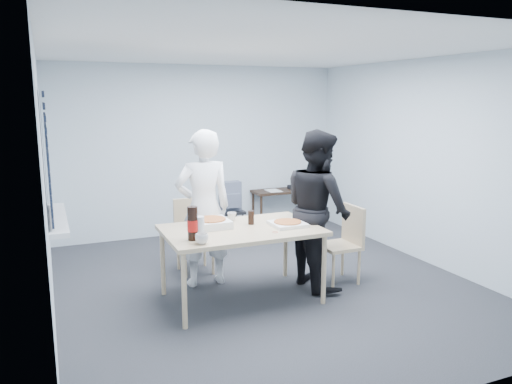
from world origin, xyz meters
name	(u,v)px	position (x,y,z in m)	size (l,w,h in m)	color
room	(49,165)	(-2.20, 0.40, 1.44)	(5.00, 5.00, 5.00)	#2A2A2E
dining_table	(241,234)	(-0.41, -0.29, 0.72)	(1.59, 1.01, 0.77)	#D6B38E
chair_far	(193,230)	(-0.62, 0.80, 0.51)	(0.42, 0.42, 0.89)	#D6B38E
chair_right	(345,238)	(0.89, -0.26, 0.51)	(0.42, 0.42, 0.89)	#D6B38E
person_white	(204,208)	(-0.63, 0.30, 0.89)	(0.65, 0.42, 1.77)	white
person_black	(318,209)	(0.54, -0.22, 0.89)	(0.86, 0.47, 1.77)	black
side_table	(281,195)	(1.29, 2.28, 0.54)	(0.93, 0.42, 0.62)	#352418
stool	(230,218)	(0.19, 1.70, 0.39)	(0.36, 0.36, 0.50)	black
backpack	(230,197)	(0.19, 1.68, 0.70)	(0.30, 0.22, 0.42)	#575B66
pizza_box_a	(211,223)	(-0.68, -0.12, 0.82)	(0.37, 0.37, 0.09)	white
pizza_box_b	(288,224)	(0.08, -0.38, 0.80)	(0.34, 0.34, 0.05)	white
mug_a	(202,239)	(-0.95, -0.67, 0.82)	(0.12, 0.12, 0.10)	silver
mug_b	(232,217)	(-0.39, 0.05, 0.82)	(0.10, 0.10, 0.09)	silver
cola_glass	(251,217)	(-0.25, -0.17, 0.85)	(0.07, 0.07, 0.15)	black
soda_bottle	(193,224)	(-0.99, -0.51, 0.93)	(0.10, 0.10, 0.32)	black
plastic_cups	(200,228)	(-0.92, -0.50, 0.88)	(0.09, 0.09, 0.22)	silver
rubber_band	(275,232)	(-0.15, -0.57, 0.78)	(0.06, 0.06, 0.00)	red
papers	(273,191)	(1.14, 2.25, 0.63)	(0.21, 0.29, 0.00)	white
black_box	(292,187)	(1.51, 2.31, 0.65)	(0.14, 0.10, 0.06)	black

